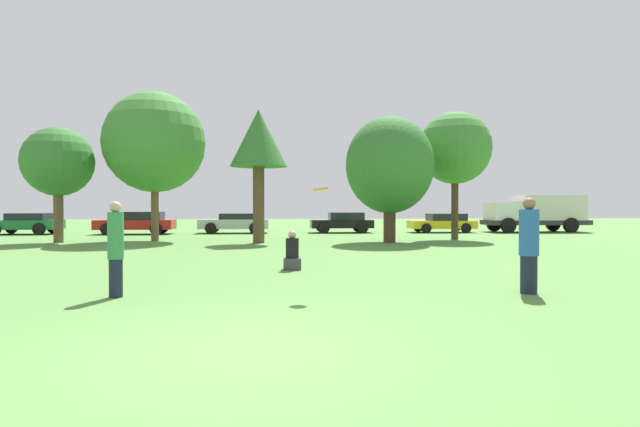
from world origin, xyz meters
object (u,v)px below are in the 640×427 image
parked_car_green (26,223)px  tree_2 (259,141)px  parked_car_red (137,222)px  person_thrower (116,248)px  delivery_truck_white (537,212)px  frisbee (321,189)px  tree_0 (58,162)px  parked_car_yellow (443,223)px  tree_1 (155,143)px  parked_car_silver (235,222)px  parked_car_black (343,222)px  person_catcher (529,245)px  bystander_sitting (292,254)px  tree_4 (455,149)px  tree_3 (390,165)px

parked_car_green → tree_2: bearing=149.1°
parked_car_green → parked_car_red: size_ratio=0.88×
person_thrower → delivery_truck_white: bearing=49.4°
frisbee → delivery_truck_white: (15.69, 21.59, -0.68)m
parked_car_green → parked_car_red: (6.50, -0.37, 0.02)m
tree_0 → parked_car_yellow: size_ratio=1.28×
tree_1 → parked_car_red: 7.60m
parked_car_green → parked_car_yellow: size_ratio=0.96×
tree_0 → parked_car_silver: (7.29, 7.49, -2.99)m
parked_car_green → person_thrower: bearing=118.3°
tree_1 → parked_car_yellow: 17.96m
person_thrower → parked_car_silver: (0.19, 21.77, -0.24)m
parked_car_silver → parked_car_black: (6.68, -0.01, 0.01)m
person_thrower → parked_car_black: 22.82m
frisbee → tree_1: 16.69m
person_catcher → tree_2: (-5.70, 13.54, 3.66)m
person_catcher → tree_2: size_ratio=0.30×
tree_1 → bystander_sitting: bearing=-61.0°
person_catcher → parked_car_silver: (-7.52, 21.96, -0.26)m
parked_car_green → delivery_truck_white: 31.44m
parked_car_black → delivery_truck_white: size_ratio=0.59×
tree_4 → parked_car_yellow: tree_4 is taller
person_catcher → tree_4: bearing=-103.2°
bystander_sitting → tree_3: tree_3 is taller
parked_car_black → tree_0: bearing=27.2°
tree_3 → person_catcher: bearing=-91.1°
tree_1 → parked_car_yellow: size_ratio=1.73×
tree_1 → tree_2: bearing=-19.0°
bystander_sitting → tree_1: size_ratio=0.14×
tree_1 → parked_car_red: bearing=112.7°
tree_1 → frisbee: bearing=-65.8°
frisbee → bystander_sitting: bearing=97.0°
person_catcher → parked_car_silver: 23.21m
tree_4 → parked_car_black: size_ratio=1.65×
bystander_sitting → person_thrower: bearing=-131.5°
parked_car_green → delivery_truck_white: (31.43, 0.22, 0.62)m
tree_4 → delivery_truck_white: (7.74, 6.52, -3.24)m
tree_1 → tree_4: tree_1 is taller
tree_0 → person_thrower: bearing=-63.6°
tree_3 → delivery_truck_white: bearing=36.2°
parked_car_black → parked_car_yellow: 6.36m
tree_4 → parked_car_green: size_ratio=1.62×
parked_car_black → bystander_sitting: bearing=77.8°
tree_0 → parked_car_black: 16.12m
person_thrower → frisbee: bearing=2.2°
person_catcher → tree_3: size_ratio=0.32×
tree_1 → parked_car_red: tree_1 is taller
tree_1 → delivery_truck_white: (22.44, 6.56, -3.39)m
parked_car_yellow → delivery_truck_white: delivery_truck_white is taller
tree_0 → parked_car_green: (-4.89, 7.14, -2.97)m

